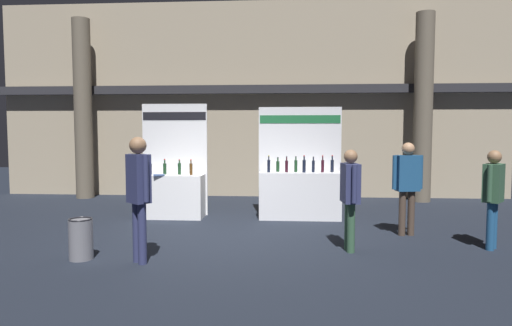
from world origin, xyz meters
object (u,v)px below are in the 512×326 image
Objects in this scene: visitor_2 at (139,188)px; visitor_3 at (407,180)px; exhibitor_booth_0 at (172,190)px; visitor_0 at (493,191)px; visitor_1 at (350,191)px; exhibitor_booth_1 at (300,190)px; trash_bin at (81,239)px.

visitor_3 is (4.33, 2.02, -0.07)m from visitor_2.
exhibitor_booth_0 is 1.38× the size of visitor_2.
visitor_0 is 0.99× the size of visitor_1.
exhibitor_booth_0 is at bearing 139.39° from visitor_2.
exhibitor_booth_1 reaches higher than trash_bin.
trash_bin is at bearing -144.65° from visitor_2.
visitor_0 is at bearing -21.42° from exhibitor_booth_0.
trash_bin is at bearing -98.90° from exhibitor_booth_0.
exhibitor_booth_1 reaches higher than visitor_1.
visitor_0 is (5.87, -2.30, 0.35)m from exhibitor_booth_0.
visitor_1 is (0.72, -2.66, 0.35)m from exhibitor_booth_1.
visitor_2 is (-5.45, -1.13, 0.14)m from visitor_0.
visitor_1 is 0.89× the size of visitor_2.
visitor_2 reaches higher than visitor_3.
exhibitor_booth_0 is at bearing -73.81° from visitor_0.
visitor_1 is at bearing -144.75° from visitor_3.
exhibitor_booth_1 is at bearing 132.98° from visitor_3.
exhibitor_booth_0 is at bearing 81.10° from trash_bin.
visitor_1 reaches higher than trash_bin.
exhibitor_booth_0 reaches higher than exhibitor_booth_1.
exhibitor_booth_0 reaches higher than trash_bin.
trash_bin is at bearing -168.94° from visitor_3.
visitor_1 is (3.55, -2.57, 0.36)m from exhibitor_booth_0.
visitor_3 is (4.75, -1.42, 0.41)m from exhibitor_booth_0.
visitor_0 is at bearing -47.11° from visitor_3.
visitor_2 is 4.78m from visitor_3.
exhibitor_booth_1 reaches higher than visitor_0.
trash_bin is 0.34× the size of visitor_2.
visitor_1 is at bearing 57.84° from visitor_2.
visitor_2 is (0.42, -3.44, 0.49)m from exhibitor_booth_0.
exhibitor_booth_1 is 1.53× the size of visitor_0.
visitor_3 reaches higher than visitor_1.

